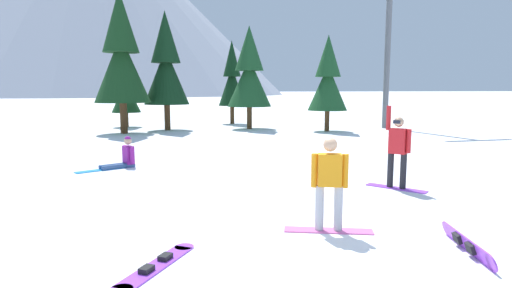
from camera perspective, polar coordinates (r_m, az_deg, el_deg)
ground_plane at (r=7.83m, az=8.19°, el=-10.92°), size 800.00×800.00×0.00m
snowboarder_foreground at (r=7.37m, az=9.86°, el=-5.17°), size 1.54×0.76×1.64m
snowboarder_midground at (r=10.93m, az=18.54°, el=-0.74°), size 1.13×1.34×2.05m
snowboarder_background at (r=13.92m, az=-17.47°, el=-1.66°), size 1.74×1.16×0.98m
loose_snowboard_near_left at (r=7.29m, az=26.43°, el=-11.95°), size 0.52×1.65×0.25m
loose_snowboard_far_spare at (r=6.26m, az=-13.28°, el=-15.63°), size 1.26×1.66×0.09m
pine_tree_slender at (r=28.70m, az=-17.15°, el=6.89°), size 1.84×1.84×4.32m
pine_tree_leaning at (r=26.23m, az=-0.91°, el=9.54°), size 2.71×2.71×6.28m
pine_tree_short at (r=24.63m, az=-17.70°, el=11.23°), size 3.01×3.01×7.78m
pine_tree_young at (r=30.08m, az=-3.26°, el=8.78°), size 1.90×1.90×5.85m
pine_tree_broad at (r=25.03m, az=9.66°, el=8.61°), size 2.27×2.27×5.54m
pine_tree_twin at (r=25.96m, az=-12.04°, el=10.28°), size 2.66×2.66×7.02m
ski_lift_tower at (r=28.30m, az=17.46°, el=15.90°), size 3.78×0.36×11.92m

